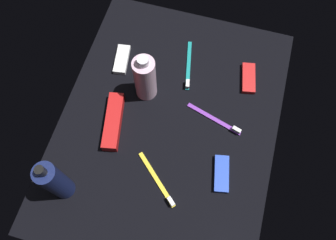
{
  "coord_description": "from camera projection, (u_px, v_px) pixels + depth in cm",
  "views": [
    {
      "loc": [
        36.93,
        10.48,
        94.45
      ],
      "look_at": [
        0.0,
        0.0,
        3.0
      ],
      "focal_mm": 36.37,
      "sensor_mm": 36.0,
      "label": 1
    }
  ],
  "objects": [
    {
      "name": "toothpaste_box_red",
      "position": [
        113.0,
        121.0,
        1.01
      ],
      "size": [
        18.12,
        7.81,
        3.2
      ],
      "primitive_type": "cube",
      "rotation": [
        0.0,
        0.0,
        0.2
      ],
      "color": "red",
      "rests_on": "ground_plane"
    },
    {
      "name": "toothbrush_purple",
      "position": [
        217.0,
        120.0,
        1.02
      ],
      "size": [
        6.26,
        17.6,
        2.1
      ],
      "color": "purple",
      "rests_on": "ground_plane"
    },
    {
      "name": "snack_bar_white",
      "position": [
        122.0,
        59.0,
        1.1
      ],
      "size": [
        10.9,
        5.57,
        1.5
      ],
      "primitive_type": "cube",
      "rotation": [
        0.0,
        0.0,
        0.16
      ],
      "color": "white",
      "rests_on": "ground_plane"
    },
    {
      "name": "ground_plane",
      "position": [
        168.0,
        125.0,
        1.02
      ],
      "size": [
        84.0,
        64.0,
        1.2
      ],
      "primitive_type": "cube",
      "color": "black"
    },
    {
      "name": "lotion_bottle",
      "position": [
        55.0,
        181.0,
        0.86
      ],
      "size": [
        5.62,
        5.62,
        21.26
      ],
      "color": "#151E4C",
      "rests_on": "ground_plane"
    },
    {
      "name": "toothbrush_yellow",
      "position": [
        159.0,
        182.0,
        0.95
      ],
      "size": [
        12.92,
        14.2,
        2.1
      ],
      "color": "yellow",
      "rests_on": "ground_plane"
    },
    {
      "name": "snack_bar_red",
      "position": [
        248.0,
        78.0,
        1.07
      ],
      "size": [
        10.96,
        5.86,
        1.5
      ],
      "primitive_type": "cube",
      "rotation": [
        0.0,
        0.0,
        0.19
      ],
      "color": "red",
      "rests_on": "ground_plane"
    },
    {
      "name": "snack_bar_blue",
      "position": [
        221.0,
        174.0,
        0.95
      ],
      "size": [
        10.98,
        5.95,
        1.5
      ],
      "primitive_type": "cube",
      "rotation": [
        0.0,
        0.0,
        0.2
      ],
      "color": "blue",
      "rests_on": "ground_plane"
    },
    {
      "name": "bodywash_bottle",
      "position": [
        145.0,
        78.0,
        0.99
      ],
      "size": [
        6.48,
        6.48,
        18.24
      ],
      "color": "silver",
      "rests_on": "ground_plane"
    },
    {
      "name": "toothbrush_teal",
      "position": [
        188.0,
        68.0,
        1.09
      ],
      "size": [
        17.87,
        4.81,
        2.1
      ],
      "color": "teal",
      "rests_on": "ground_plane"
    }
  ]
}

